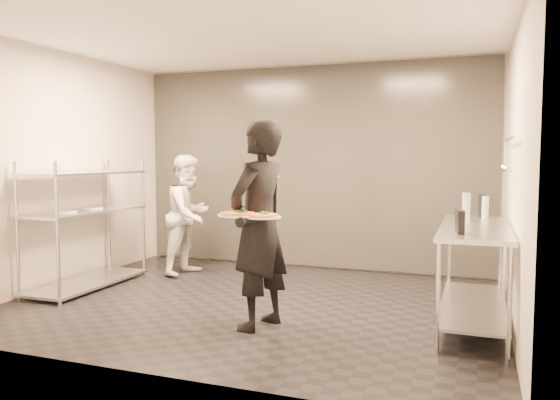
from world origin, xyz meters
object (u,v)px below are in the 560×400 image
(pass_rack, at_px, (86,222))
(waiter, at_px, (259,224))
(pizza_plate_near, at_px, (238,214))
(chef, at_px, (189,215))
(prep_counter, at_px, (474,258))
(bottle_dark, at_px, (482,205))
(salad_plate, at_px, (264,174))
(bottle_green, at_px, (466,207))
(pizza_plate_far, at_px, (263,216))
(pos_monitor, at_px, (460,221))
(bottle_clear, at_px, (485,207))

(pass_rack, distance_m, waiter, 2.62)
(pass_rack, xyz_separation_m, waiter, (2.51, -0.74, 0.17))
(pass_rack, relative_size, pizza_plate_near, 4.52)
(chef, bearing_deg, prep_counter, -98.76)
(chef, height_order, bottle_dark, chef)
(salad_plate, height_order, bottle_green, salad_plate)
(pizza_plate_far, height_order, pos_monitor, pos_monitor)
(waiter, relative_size, salad_plate, 6.33)
(chef, relative_size, pizza_plate_near, 4.42)
(chef, relative_size, pizza_plate_far, 5.06)
(pass_rack, distance_m, pos_monitor, 4.25)
(chef, distance_m, bottle_green, 3.54)
(chef, height_order, pos_monitor, chef)
(waiter, height_order, pos_monitor, waiter)
(pizza_plate_far, bearing_deg, bottle_green, 37.83)
(bottle_green, bearing_deg, pizza_plate_near, -145.43)
(waiter, bearing_deg, chef, -120.55)
(chef, relative_size, salad_plate, 5.26)
(salad_plate, bearing_deg, waiter, -75.20)
(pass_rack, distance_m, chef, 1.31)
(prep_counter, bearing_deg, salad_plate, -168.33)
(bottle_clear, bearing_deg, prep_counter, -96.99)
(pass_rack, bearing_deg, pizza_plate_near, -21.60)
(waiter, bearing_deg, bottle_clear, 142.80)
(bottle_dark, bearing_deg, chef, 175.81)
(waiter, relative_size, bottle_green, 6.76)
(pizza_plate_near, bearing_deg, bottle_green, 34.57)
(pizza_plate_near, xyz_separation_m, salad_plate, (0.02, 0.56, 0.32))
(pass_rack, bearing_deg, waiter, -16.39)
(pass_rack, height_order, bottle_green, pass_rack)
(waiter, height_order, pizza_plate_near, waiter)
(pizza_plate_near, bearing_deg, prep_counter, 26.27)
(pos_monitor, bearing_deg, pass_rack, 165.36)
(pass_rack, bearing_deg, bottle_green, 4.30)
(pizza_plate_near, relative_size, pos_monitor, 1.34)
(prep_counter, height_order, pos_monitor, pos_monitor)
(chef, bearing_deg, pass_rack, 150.56)
(pizza_plate_near, distance_m, pizza_plate_far, 0.23)
(pos_monitor, distance_m, bottle_green, 0.83)
(pass_rack, xyz_separation_m, bottle_green, (4.24, 0.32, 0.29))
(waiter, bearing_deg, pos_monitor, 113.08)
(chef, bearing_deg, bottle_green, -94.24)
(bottle_clear, bearing_deg, pos_monitor, -99.60)
(chef, height_order, pizza_plate_far, chef)
(pos_monitor, bearing_deg, prep_counter, 69.03)
(prep_counter, height_order, pizza_plate_near, pizza_plate_near)
(pass_rack, height_order, pos_monitor, pass_rack)
(pizza_plate_far, xyz_separation_m, bottle_clear, (1.79, 1.66, -0.01))
(waiter, bearing_deg, pass_rack, -90.97)
(pizza_plate_near, distance_m, salad_plate, 0.65)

